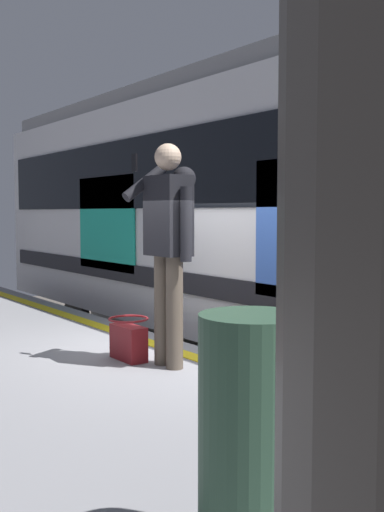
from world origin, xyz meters
The scene contains 7 objects.
ground_plane centered at (0.00, 0.00, 0.00)m, with size 24.21×24.21×0.00m, color #4C4742.
safety_line centered at (0.00, 0.30, 1.12)m, with size 11.97×0.16×0.01m, color yellow.
track_rail_near centered at (0.00, -1.35, 0.08)m, with size 15.88×0.08×0.16m, color slate.
train_carriage centered at (1.09, -2.06, 2.50)m, with size 11.08×3.04×3.92m.
passenger centered at (-0.30, 0.64, 2.21)m, with size 0.57×0.55×1.84m.
handbag centered at (0.09, 0.81, 1.30)m, with size 0.39×0.35×0.37m.
trash_bin centered at (-2.81, 1.97, 1.58)m, with size 0.40×0.40×0.92m, color #2D4C38.
Camera 1 is at (-4.39, 3.40, 2.40)m, focal length 42.16 mm.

